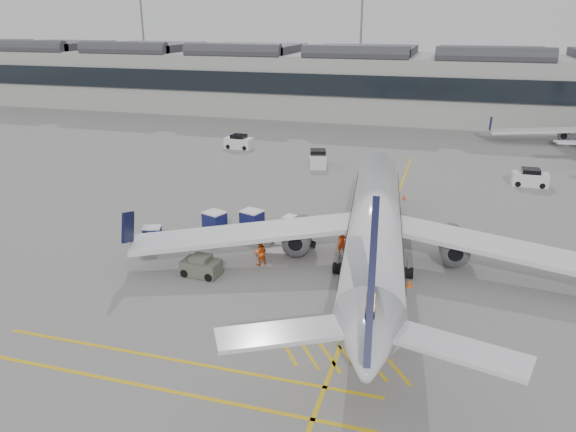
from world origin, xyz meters
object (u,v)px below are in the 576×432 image
(ramp_agent_b, at_px, (260,252))
(pushback_tug, at_px, (201,266))
(airliner_main, at_px, (375,226))
(belt_loader, at_px, (280,243))
(ramp_agent_a, at_px, (342,243))
(baggage_cart_a, at_px, (292,225))

(ramp_agent_b, relative_size, pushback_tug, 0.72)
(pushback_tug, bearing_deg, ramp_agent_b, 43.87)
(airliner_main, bearing_deg, pushback_tug, -162.80)
(belt_loader, distance_m, ramp_agent_b, 3.25)
(airliner_main, distance_m, belt_loader, 8.03)
(ramp_agent_b, bearing_deg, ramp_agent_a, 170.11)
(airliner_main, distance_m, baggage_cart_a, 8.86)
(airliner_main, height_order, ramp_agent_b, airliner_main)
(airliner_main, relative_size, pushback_tug, 14.18)
(belt_loader, bearing_deg, ramp_agent_a, -4.68)
(belt_loader, xyz_separation_m, baggage_cart_a, (0.06, 3.31, 0.32))
(baggage_cart_a, bearing_deg, airliner_main, -15.74)
(belt_loader, distance_m, ramp_agent_a, 4.98)
(ramp_agent_a, height_order, ramp_agent_b, ramp_agent_b)
(baggage_cart_a, bearing_deg, ramp_agent_b, -82.56)
(ramp_agent_a, xyz_separation_m, pushback_tug, (-8.97, -6.52, -0.30))
(pushback_tug, bearing_deg, belt_loader, 60.18)
(airliner_main, distance_m, ramp_agent_b, 8.74)
(ramp_agent_b, bearing_deg, airliner_main, 152.90)
(ramp_agent_a, bearing_deg, belt_loader, 169.16)
(ramp_agent_a, bearing_deg, pushback_tug, -160.01)
(baggage_cart_a, height_order, ramp_agent_a, ramp_agent_a)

